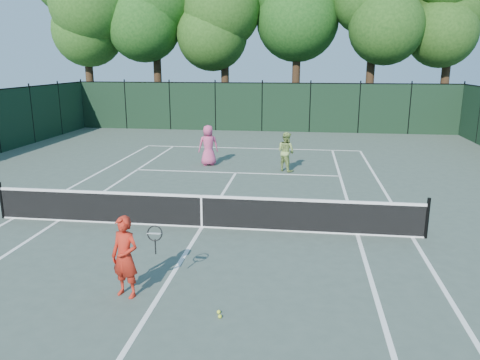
# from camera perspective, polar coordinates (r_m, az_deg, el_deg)

# --- Properties ---
(ground) EXTENTS (90.00, 90.00, 0.00)m
(ground) POSITION_cam_1_polar(r_m,az_deg,el_deg) (12.75, -4.67, -5.77)
(ground) COLOR #414F45
(ground) RESTS_ON ground
(sideline_doubles_left) EXTENTS (0.10, 23.77, 0.01)m
(sideline_doubles_left) POSITION_cam_1_polar(r_m,az_deg,el_deg) (14.88, -25.84, -4.22)
(sideline_doubles_left) COLOR white
(sideline_doubles_left) RESTS_ON ground
(sideline_doubles_right) EXTENTS (0.10, 23.77, 0.01)m
(sideline_doubles_right) POSITION_cam_1_polar(r_m,az_deg,el_deg) (12.79, 20.27, -6.56)
(sideline_doubles_right) COLOR white
(sideline_doubles_right) RESTS_ON ground
(sideline_singles_left) EXTENTS (0.10, 23.77, 0.01)m
(sideline_singles_left) POSITION_cam_1_polar(r_m,az_deg,el_deg) (14.18, -21.20, -4.61)
(sideline_singles_left) COLOR white
(sideline_singles_left) RESTS_ON ground
(sideline_singles_right) EXTENTS (0.10, 23.77, 0.01)m
(sideline_singles_right) POSITION_cam_1_polar(r_m,az_deg,el_deg) (12.56, 14.12, -6.47)
(sideline_singles_right) COLOR white
(sideline_singles_right) RESTS_ON ground
(baseline_far) EXTENTS (10.97, 0.10, 0.01)m
(baseline_far) POSITION_cam_1_polar(r_m,az_deg,el_deg) (24.11, 1.36, 3.89)
(baseline_far) COLOR white
(baseline_far) RESTS_ON ground
(service_line_far) EXTENTS (8.23, 0.10, 0.01)m
(service_line_far) POSITION_cam_1_polar(r_m,az_deg,el_deg) (18.79, -0.52, 0.89)
(service_line_far) COLOR white
(service_line_far) RESTS_ON ground
(center_service_line) EXTENTS (0.10, 12.80, 0.01)m
(center_service_line) POSITION_cam_1_polar(r_m,az_deg,el_deg) (12.74, -4.67, -5.75)
(center_service_line) COLOR white
(center_service_line) RESTS_ON ground
(tennis_net) EXTENTS (11.69, 0.09, 1.06)m
(tennis_net) POSITION_cam_1_polar(r_m,az_deg,el_deg) (12.59, -4.71, -3.73)
(tennis_net) COLOR black
(tennis_net) RESTS_ON ground
(fence_far) EXTENTS (24.00, 0.05, 3.00)m
(fence_far) POSITION_cam_1_polar(r_m,az_deg,el_deg) (29.93, 2.70, 8.81)
(fence_far) COLOR black
(fence_far) RESTS_ON ground
(tree_0) EXTENTS (6.40, 6.40, 13.14)m
(tree_0) POSITION_cam_1_polar(r_m,az_deg,el_deg) (36.87, -18.48, 19.54)
(tree_0) COLOR black
(tree_0) RESTS_ON ground
(tree_2) EXTENTS (6.00, 6.00, 12.40)m
(tree_2) POSITION_cam_1_polar(r_m,az_deg,el_deg) (34.12, -1.90, 19.97)
(tree_2) COLOR black
(tree_2) RESTS_ON ground
(tree_4) EXTENTS (6.20, 6.20, 12.97)m
(tree_4) POSITION_cam_1_polar(r_m,az_deg,el_deg) (33.78, 16.15, 20.22)
(tree_4) COLOR black
(tree_4) RESTS_ON ground
(tree_5) EXTENTS (5.80, 5.80, 12.23)m
(tree_5) POSITION_cam_1_polar(r_m,az_deg,el_deg) (35.21, 24.49, 18.56)
(tree_5) COLOR black
(tree_5) RESTS_ON ground
(coach) EXTENTS (1.02, 0.54, 1.59)m
(coach) POSITION_cam_1_polar(r_m,az_deg,el_deg) (9.15, -13.81, -9.08)
(coach) COLOR red
(coach) RESTS_ON ground
(player_pink) EXTENTS (0.98, 0.79, 1.74)m
(player_pink) POSITION_cam_1_polar(r_m,az_deg,el_deg) (20.05, -3.88, 4.24)
(player_pink) COLOR #C44574
(player_pink) RESTS_ON ground
(player_green) EXTENTS (0.99, 0.96, 1.60)m
(player_green) POSITION_cam_1_polar(r_m,az_deg,el_deg) (19.06, 5.62, 3.47)
(player_green) COLOR #8CA854
(player_green) RESTS_ON ground
(loose_ball_near_cart) EXTENTS (0.07, 0.07, 0.07)m
(loose_ball_near_cart) POSITION_cam_1_polar(r_m,az_deg,el_deg) (8.65, -2.61, -15.77)
(loose_ball_near_cart) COLOR #DFF632
(loose_ball_near_cart) RESTS_ON ground
(loose_ball_midcourt) EXTENTS (0.07, 0.07, 0.07)m
(loose_ball_midcourt) POSITION_cam_1_polar(r_m,az_deg,el_deg) (8.52, -2.46, -16.28)
(loose_ball_midcourt) COLOR #CCE42E
(loose_ball_midcourt) RESTS_ON ground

